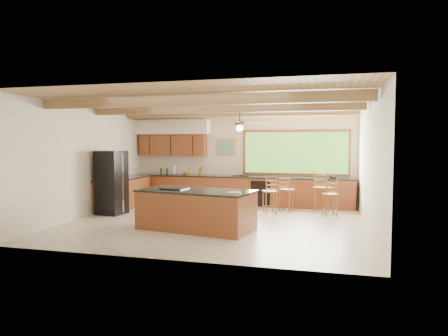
# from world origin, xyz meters

# --- Properties ---
(ground) EXTENTS (7.20, 7.20, 0.00)m
(ground) POSITION_xyz_m (0.00, 0.00, 0.00)
(ground) COLOR beige
(ground) RESTS_ON ground
(room_shell) EXTENTS (7.27, 6.54, 3.02)m
(room_shell) POSITION_xyz_m (-0.17, 0.65, 2.21)
(room_shell) COLOR beige
(room_shell) RESTS_ON ground
(counter_run) EXTENTS (7.12, 3.10, 1.25)m
(counter_run) POSITION_xyz_m (-0.82, 2.52, 0.46)
(counter_run) COLOR brown
(counter_run) RESTS_ON ground
(island) EXTENTS (2.77, 1.65, 0.93)m
(island) POSITION_xyz_m (-0.22, -0.85, 0.45)
(island) COLOR brown
(island) RESTS_ON ground
(refrigerator) EXTENTS (0.75, 0.73, 1.76)m
(refrigerator) POSITION_xyz_m (-3.11, 0.40, 0.88)
(refrigerator) COLOR black
(refrigerator) RESTS_ON ground
(bar_stool_a) EXTENTS (0.49, 0.49, 1.03)m
(bar_stool_a) POSITION_xyz_m (1.12, 1.54, 0.61)
(bar_stool_a) COLOR brown
(bar_stool_a) RESTS_ON ground
(bar_stool_b) EXTENTS (0.46, 0.46, 1.04)m
(bar_stool_b) POSITION_xyz_m (1.55, 2.02, 0.62)
(bar_stool_b) COLOR brown
(bar_stool_b) RESTS_ON ground
(bar_stool_c) EXTENTS (0.50, 0.50, 1.16)m
(bar_stool_c) POSITION_xyz_m (2.54, 2.13, 0.69)
(bar_stool_c) COLOR brown
(bar_stool_c) RESTS_ON ground
(bar_stool_d) EXTENTS (0.44, 0.44, 0.99)m
(bar_stool_d) POSITION_xyz_m (2.77, 1.55, 0.58)
(bar_stool_d) COLOR brown
(bar_stool_d) RESTS_ON ground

